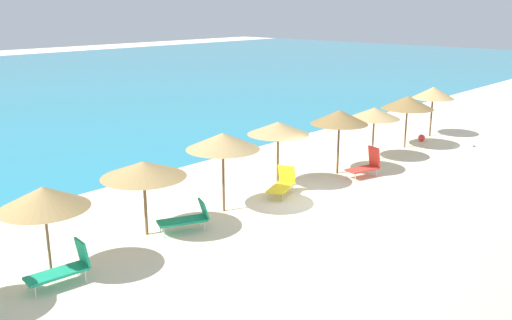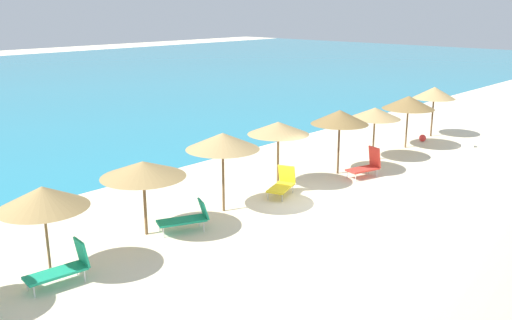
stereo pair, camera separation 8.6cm
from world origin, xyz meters
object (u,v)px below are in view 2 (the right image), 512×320
Objects in this scene: lounge_chair_0 at (187,218)px; lounge_chair_4 at (367,165)px; beach_umbrella_4 at (223,141)px; lounge_chair_3 at (283,184)px; beach_umbrella_3 at (143,169)px; beach_umbrella_6 at (340,117)px; lounge_chair_1 at (63,267)px; beach_umbrella_8 at (409,102)px; beach_umbrella_2 at (43,197)px; beach_umbrella_7 at (375,113)px; beach_umbrella_5 at (278,128)px; beach_umbrella_9 at (434,93)px; cooler_box at (468,144)px; beach_ball at (423,138)px.

lounge_chair_4 is (8.91, -1.04, 0.07)m from lounge_chair_0.
lounge_chair_3 is (2.70, -0.41, -2.06)m from beach_umbrella_4.
beach_umbrella_3 reaches higher than lounge_chair_4.
beach_umbrella_6 reaches higher than lounge_chair_3.
beach_umbrella_4 is at bearing -76.23° from lounge_chair_1.
beach_umbrella_6 is 6.08m from beach_umbrella_8.
beach_umbrella_2 is 1.47× the size of lounge_chair_0.
beach_umbrella_3 is at bearing 174.63° from beach_umbrella_4.
beach_umbrella_4 is 1.14× the size of beach_umbrella_7.
beach_umbrella_5 is (3.28, 0.33, -0.12)m from beach_umbrella_4.
lounge_chair_4 is (-8.94, -1.47, -1.89)m from beach_umbrella_9.
beach_umbrella_6 is at bearing -2.82° from beach_umbrella_4.
lounge_chair_1 is (-6.49, -0.80, -2.05)m from beach_umbrella_4.
lounge_chair_1 is (-4.46, -0.36, 0.02)m from lounge_chair_0.
beach_umbrella_7 is 0.94× the size of beach_umbrella_8.
beach_umbrella_9 reaches higher than beach_umbrella_7.
beach_umbrella_8 reaches higher than beach_umbrella_7.
lounge_chair_0 is at bearing -179.07° from beach_umbrella_7.
beach_umbrella_2 is at bearing -179.60° from beach_umbrella_9.
beach_umbrella_3 is at bearing 80.53° from lounge_chair_0.
beach_umbrella_7 is at bearing 1.28° from beach_umbrella_6.
lounge_chair_3 is (-13.11, -0.40, -1.94)m from beach_umbrella_9.
beach_umbrella_2 is 6.55m from beach_umbrella_4.
lounge_chair_3 is at bearing -8.59° from beach_umbrella_4.
beach_umbrella_7 is 1.50× the size of lounge_chair_1.
beach_umbrella_8 reaches higher than cooler_box.
beach_umbrella_3 is at bearing 179.08° from beach_umbrella_9.
beach_umbrella_4 is at bearing 93.64° from lounge_chair_4.
beach_umbrella_2 is at bearing -178.53° from beach_umbrella_4.
lounge_chair_1 reaches higher than cooler_box.
lounge_chair_0 is 16.41m from beach_ball.
beach_umbrella_4 is at bearing 62.01° from lounge_chair_3.
beach_umbrella_3 is 2.12m from lounge_chair_0.
beach_umbrella_8 is 5.15× the size of cooler_box.
beach_umbrella_3 is at bearing 63.73° from lounge_chair_3.
beach_umbrella_3 is at bearing 7.58° from beach_umbrella_2.
beach_umbrella_3 is 1.60× the size of lounge_chair_1.
beach_ball is (20.87, 0.56, -0.28)m from lounge_chair_1.
beach_umbrella_6 is at bearing -178.72° from beach_umbrella_7.
beach_umbrella_5 is at bearing 178.44° from beach_umbrella_9.
lounge_chair_1 is (-19.04, -0.56, -1.84)m from beach_umbrella_8.
beach_ball is at bearing 100.55° from cooler_box.
beach_umbrella_9 is at bearing -0.92° from beach_umbrella_3.
lounge_chair_1 is at bearing -85.79° from beach_umbrella_2.
beach_umbrella_2 is 1.59× the size of lounge_chair_3.
beach_umbrella_4 is 12.55m from beach_umbrella_8.
beach_umbrella_6 reaches higher than beach_umbrella_5.
beach_umbrella_9 is (3.26, 0.22, 0.10)m from beach_umbrella_8.
beach_umbrella_7 is (2.92, 0.07, -0.25)m from beach_umbrella_6.
beach_umbrella_6 reaches higher than beach_umbrella_8.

